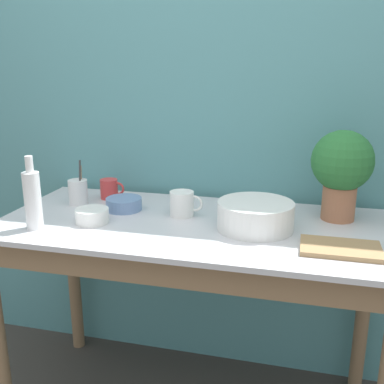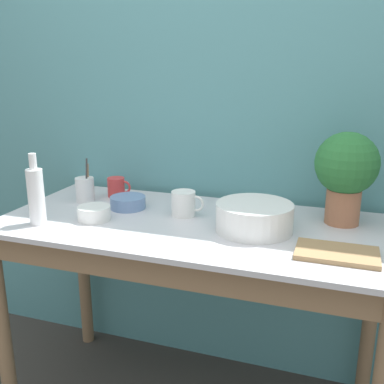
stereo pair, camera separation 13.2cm
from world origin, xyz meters
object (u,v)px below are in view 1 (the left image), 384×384
at_px(mug_red, 110,189).
at_px(tray_board, 341,248).
at_px(potted_plant, 342,167).
at_px(utensil_cup, 78,192).
at_px(bottle_tall, 33,199).
at_px(mug_white, 182,204).
at_px(bowl_small_blue, 124,204).
at_px(bowl_wash_large, 255,215).
at_px(bowl_small_enamel_white, 92,216).

height_order(mug_red, tray_board, mug_red).
xyz_separation_m(potted_plant, utensil_cup, (-1.07, -0.07, -0.15)).
bearing_deg(bottle_tall, mug_white, 29.00).
relative_size(mug_red, mug_white, 0.84).
bearing_deg(utensil_cup, mug_white, -4.63).
bearing_deg(mug_red, tray_board, -20.74).
distance_m(bottle_tall, tray_board, 1.09).
bearing_deg(potted_plant, bowl_small_blue, -173.67).
bearing_deg(bowl_small_blue, utensil_cup, 173.44).
relative_size(bowl_wash_large, bottle_tall, 1.03).
xyz_separation_m(bowl_small_enamel_white, utensil_cup, (-0.16, 0.20, 0.03)).
height_order(bottle_tall, tray_board, bottle_tall).
bearing_deg(tray_board, bowl_small_blue, 164.91).
bearing_deg(potted_plant, mug_red, 177.35).
bearing_deg(bottle_tall, utensil_cup, 87.45).
bearing_deg(bowl_small_enamel_white, mug_red, 102.33).
bearing_deg(bowl_wash_large, bowl_small_blue, 170.66).
distance_m(mug_white, tray_board, 0.63).
relative_size(mug_white, bowl_small_blue, 0.91).
bearing_deg(bowl_small_enamel_white, mug_white, 27.49).
distance_m(mug_red, bowl_small_enamel_white, 0.32).
bearing_deg(potted_plant, bowl_small_enamel_white, -163.46).
relative_size(utensil_cup, tray_board, 0.76).
relative_size(bowl_small_enamel_white, tray_board, 0.50).
distance_m(bowl_wash_large, mug_red, 0.72).
relative_size(bottle_tall, bowl_small_enamel_white, 2.13).
height_order(mug_red, bowl_small_enamel_white, mug_red).
height_order(mug_red, mug_white, mug_white).
distance_m(bowl_small_enamel_white, utensil_cup, 0.26).
bearing_deg(mug_white, bowl_small_enamel_white, -152.51).
distance_m(potted_plant, bottle_tall, 1.15).
bearing_deg(utensil_cup, mug_red, 50.74).
distance_m(bottle_tall, utensil_cup, 0.31).
distance_m(potted_plant, bowl_small_blue, 0.88).
xyz_separation_m(mug_red, tray_board, (0.97, -0.37, -0.04)).
distance_m(mug_white, utensil_cup, 0.48).
xyz_separation_m(potted_plant, bowl_small_blue, (-0.85, -0.09, -0.18)).
bearing_deg(bottle_tall, bowl_small_blue, 50.57).
distance_m(mug_red, mug_white, 0.41).
bearing_deg(potted_plant, tray_board, -91.35).
height_order(mug_white, utensil_cup, utensil_cup).
xyz_separation_m(potted_plant, tray_board, (-0.01, -0.32, -0.20)).
height_order(potted_plant, bowl_small_enamel_white, potted_plant).
bearing_deg(bowl_wash_large, potted_plant, 31.77).
relative_size(mug_red, bowl_small_blue, 0.76).
bearing_deg(mug_white, bottle_tall, -151.00).
bearing_deg(mug_white, tray_board, -20.00).
xyz_separation_m(bowl_small_enamel_white, bowl_small_blue, (0.06, 0.18, -0.00)).
distance_m(mug_red, tray_board, 1.04).
bearing_deg(tray_board, bowl_wash_large, 154.89).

